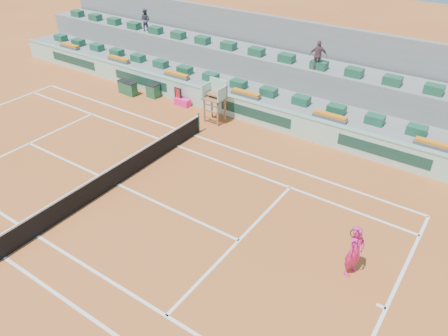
{
  "coord_description": "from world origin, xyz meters",
  "views": [
    {
      "loc": [
        12.83,
        -10.3,
        11.15
      ],
      "look_at": [
        4.0,
        2.5,
        1.0
      ],
      "focal_mm": 35.0,
      "sensor_mm": 36.0,
      "label": 1
    }
  ],
  "objects_px": {
    "tennis_player": "(355,251)",
    "drink_cooler_a": "(153,90)",
    "umpire_chair": "(216,95)",
    "player_bag": "(183,102)"
  },
  "relations": [
    {
      "from": "tennis_player",
      "to": "drink_cooler_a",
      "type": "bearing_deg",
      "value": 155.27
    },
    {
      "from": "umpire_chair",
      "to": "tennis_player",
      "type": "relative_size",
      "value": 1.05
    },
    {
      "from": "player_bag",
      "to": "tennis_player",
      "type": "bearing_deg",
      "value": -28.52
    },
    {
      "from": "umpire_chair",
      "to": "tennis_player",
      "type": "height_order",
      "value": "umpire_chair"
    },
    {
      "from": "umpire_chair",
      "to": "tennis_player",
      "type": "distance_m",
      "value": 12.36
    },
    {
      "from": "drink_cooler_a",
      "to": "tennis_player",
      "type": "xyz_separation_m",
      "value": [
        15.51,
        -7.14,
        0.57
      ]
    },
    {
      "from": "umpire_chair",
      "to": "drink_cooler_a",
      "type": "bearing_deg",
      "value": 174.61
    },
    {
      "from": "player_bag",
      "to": "tennis_player",
      "type": "xyz_separation_m",
      "value": [
        13.22,
        -7.18,
        0.78
      ]
    },
    {
      "from": "umpire_chair",
      "to": "drink_cooler_a",
      "type": "relative_size",
      "value": 2.86
    },
    {
      "from": "umpire_chair",
      "to": "tennis_player",
      "type": "bearing_deg",
      "value": -32.64
    }
  ]
}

